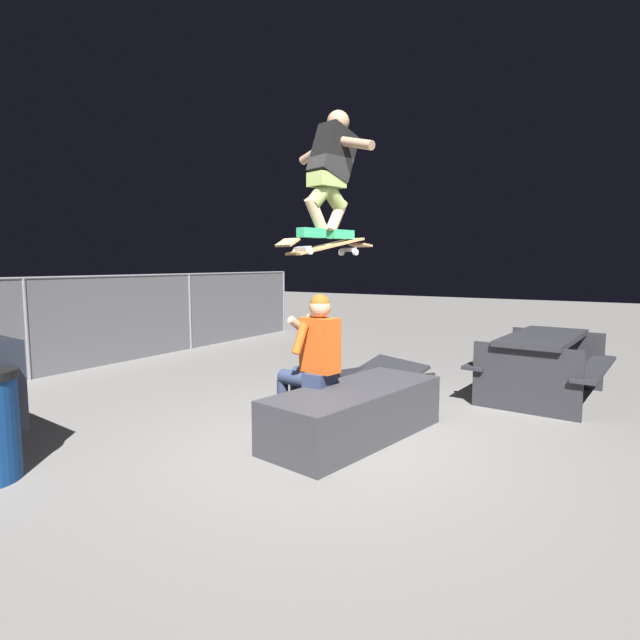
{
  "coord_description": "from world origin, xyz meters",
  "views": [
    {
      "loc": [
        -3.77,
        -2.17,
        1.57
      ],
      "look_at": [
        0.16,
        0.21,
        1.06
      ],
      "focal_mm": 28.58,
      "sensor_mm": 36.0,
      "label": 1
    }
  ],
  "objects": [
    {
      "name": "ground_plane",
      "position": [
        0.0,
        0.0,
        0.0
      ],
      "size": [
        40.0,
        40.0,
        0.0
      ],
      "primitive_type": "plane",
      "color": "slate"
    },
    {
      "name": "ledge_box_main",
      "position": [
        0.23,
        -0.12,
        0.23
      ],
      "size": [
        1.93,
        1.02,
        0.46
      ],
      "primitive_type": "cube",
      "rotation": [
        0.0,
        0.0,
        -0.17
      ],
      "color": "#38383D",
      "rests_on": "ground"
    },
    {
      "name": "person_sitting_on_ledge",
      "position": [
        0.18,
        0.31,
        0.72
      ],
      "size": [
        0.6,
        0.78,
        1.3
      ],
      "color": "#2D3856",
      "rests_on": "ground"
    },
    {
      "name": "skateboard",
      "position": [
        0.16,
        0.14,
        1.73
      ],
      "size": [
        1.03,
        0.47,
        0.17
      ],
      "color": "#AD8451"
    },
    {
      "name": "skater_airborne",
      "position": [
        0.22,
        0.12,
        2.41
      ],
      "size": [
        0.64,
        0.87,
        1.12
      ],
      "color": "#2D9E66"
    },
    {
      "name": "kicker_ramp",
      "position": [
        1.91,
        0.49,
        0.07
      ],
      "size": [
        1.4,
        1.33,
        0.44
      ],
      "color": "#28282D",
      "rests_on": "ground"
    },
    {
      "name": "picnic_table_back",
      "position": [
        2.61,
        -1.37,
        0.5
      ],
      "size": [
        1.8,
        1.47,
        0.75
      ],
      "color": "#28282D",
      "rests_on": "ground"
    },
    {
      "name": "fence_back",
      "position": [
        0.0,
        4.73,
        0.74
      ],
      "size": [
        12.05,
        0.05,
        1.4
      ],
      "color": "slate",
      "rests_on": "ground"
    }
  ]
}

